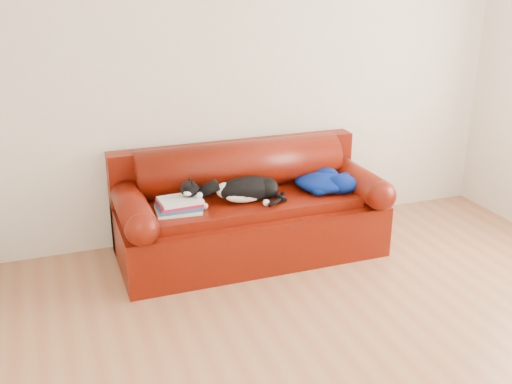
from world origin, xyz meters
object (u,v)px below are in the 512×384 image
at_px(sofa_base, 250,227).
at_px(blanket, 325,182).
at_px(cat, 247,190).
at_px(book_stack, 179,205).

bearing_deg(sofa_base, blanket, -5.41).
height_order(sofa_base, blanket, blanket).
bearing_deg(blanket, cat, -177.58).
relative_size(sofa_base, book_stack, 6.03).
bearing_deg(blanket, sofa_base, 174.59).
height_order(book_stack, cat, cat).
bearing_deg(sofa_base, cat, -120.89).
xyz_separation_m(sofa_base, book_stack, (-0.60, -0.11, 0.31)).
relative_size(book_stack, blanket, 0.65).
relative_size(sofa_base, blanket, 3.94).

